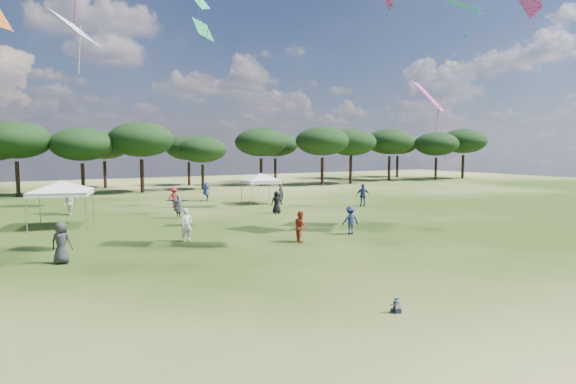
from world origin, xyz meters
The scene contains 6 objects.
ground centered at (0.00, 0.00, 0.00)m, with size 140.00×140.00×0.00m, color #324916.
tree_line centered at (2.39, 47.41, 5.42)m, with size 108.78×17.63×7.77m.
tent_left centered at (-6.33, 23.50, 2.67)m, with size 6.48×6.48×3.09m.
tent_right centered at (9.56, 28.38, 2.51)m, with size 5.67×5.67×2.93m.
toddler centered at (0.67, 1.91, 0.20)m, with size 0.33×0.36×0.45m.
festival_crowd centered at (1.80, 23.25, 0.86)m, with size 28.43×22.05×1.87m.
Camera 1 is at (-8.86, -8.29, 4.77)m, focal length 30.00 mm.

